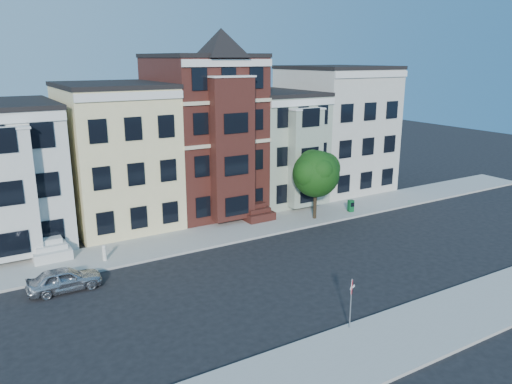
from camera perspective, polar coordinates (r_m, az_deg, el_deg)
ground at (r=29.73m, az=6.32°, el=-8.80°), size 120.00×120.00×0.00m
far_sidewalk at (r=35.92m, az=-1.42°, el=-4.29°), size 60.00×4.00×0.15m
near_sidewalk at (r=24.55m, az=18.06°, el=-14.79°), size 60.00×4.00×0.15m
house_yellow at (r=37.91m, az=-15.71°, el=3.90°), size 7.00×9.00×10.00m
house_brown at (r=40.11m, az=-6.11°, el=6.42°), size 7.00×9.00×12.00m
house_green at (r=43.46m, az=1.76°, el=5.17°), size 6.00×9.00×9.00m
house_cream at (r=47.41m, az=8.96°, el=7.05°), size 8.00×9.00×11.00m
street_tree at (r=37.51m, az=6.86°, el=1.72°), size 7.29×7.29×6.47m
parked_car at (r=28.70m, az=-21.05°, el=-9.29°), size 3.80×1.57×1.29m
newspaper_box at (r=40.33m, az=10.78°, el=-1.56°), size 0.50×0.46×0.94m
fire_hydrant at (r=31.64m, az=-16.92°, el=-6.83°), size 0.36×0.36×0.78m
stop_sign at (r=23.22m, az=10.78°, el=-12.09°), size 0.73×0.37×2.69m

